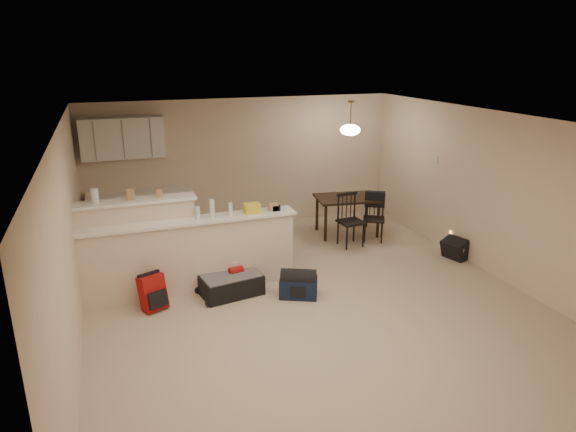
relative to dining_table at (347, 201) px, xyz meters
name	(u,v)px	position (x,y,z in m)	size (l,w,h in m)	color
room	(313,216)	(-1.68, -2.34, 0.61)	(7.00, 7.02, 2.50)	#C1AD94
breakfast_bar	(172,252)	(-3.44, -1.36, -0.03)	(3.08, 0.58, 1.39)	beige
upper_cabinets	(123,138)	(-3.88, 0.98, 1.26)	(1.40, 0.34, 0.70)	white
kitchen_counter	(142,219)	(-3.68, 0.85, -0.19)	(1.80, 0.60, 0.90)	white
thermostat	(436,160)	(1.31, -0.79, 0.86)	(0.02, 0.12, 0.12)	beige
jar	(95,196)	(-4.38, -1.22, 0.85)	(0.10, 0.10, 0.20)	silver
cereal_box	(130,194)	(-3.92, -1.22, 0.83)	(0.10, 0.07, 0.16)	#AA7F57
small_box	(159,193)	(-3.53, -1.22, 0.81)	(0.08, 0.06, 0.12)	#AA7F57
bottle_a	(212,208)	(-2.84, -1.44, 0.58)	(0.07, 0.07, 0.26)	silver
bottle_b	(231,209)	(-2.58, -1.44, 0.54)	(0.06, 0.06, 0.18)	silver
bag_lump	(252,208)	(-2.26, -1.44, 0.52)	(0.22, 0.18, 0.14)	#AA7F57
pouch	(276,208)	(-1.90, -1.44, 0.49)	(0.12, 0.10, 0.08)	#AA7F57
extra_item_x	(198,213)	(-3.05, -1.44, 0.54)	(0.06, 0.06, 0.17)	silver
extra_item_y	(273,207)	(-1.94, -1.44, 0.50)	(0.14, 0.10, 0.11)	#AA7F57
dining_table	(347,201)	(0.00, 0.00, 0.00)	(1.27, 0.94, 0.73)	black
pendant_lamp	(350,129)	(0.00, 0.00, 1.35)	(0.36, 0.36, 0.62)	brown
dining_chair_near	(351,220)	(-0.21, -0.59, -0.17)	(0.41, 0.39, 0.95)	black
dining_chair_far	(374,218)	(0.30, -0.49, -0.21)	(0.38, 0.36, 0.87)	black
suitcase	(231,285)	(-2.68, -1.73, -0.50)	(0.84, 0.55, 0.28)	black
red_backpack	(153,292)	(-3.78, -1.82, -0.40)	(0.32, 0.20, 0.48)	#A61312
navy_duffel	(298,287)	(-1.80, -2.15, -0.50)	(0.53, 0.29, 0.29)	#121D39
black_daypack	(455,249)	(1.17, -1.73, -0.47)	(0.39, 0.27, 0.34)	black
cardboard_sheet	(455,251)	(1.17, -1.73, -0.50)	(0.37, 0.02, 0.29)	#AA7F57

